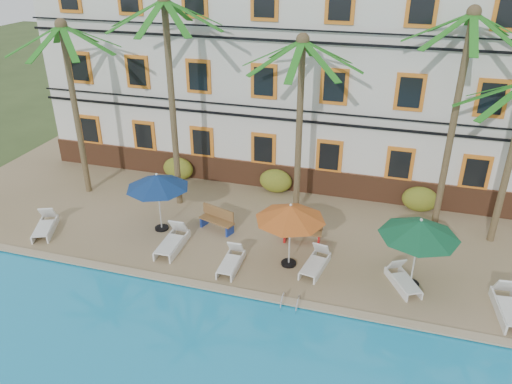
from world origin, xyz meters
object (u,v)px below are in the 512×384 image
(lounger_a, at_px, (45,226))
(lounger_b, at_px, (173,241))
(palm_c, at_px, (300,103))
(umbrella_green, at_px, (420,229))
(bench_left, at_px, (218,219))
(lounger_f, at_px, (509,306))
(palm_d, at_px, (459,93))
(umbrella_blue, at_px, (157,182))
(palm_a, at_px, (71,85))
(umbrella_red, at_px, (290,213))
(lounger_d, at_px, (316,263))
(palm_b, at_px, (170,77))
(bench_right, at_px, (302,230))
(lounger_c, at_px, (231,261))
(lounger_e, at_px, (403,279))
(pool_ladder, at_px, (290,305))

(lounger_a, xyz_separation_m, lounger_b, (5.35, 0.36, 0.02))
(palm_c, distance_m, umbrella_green, 6.60)
(palm_c, distance_m, bench_left, 5.56)
(lounger_f, distance_m, bench_left, 10.63)
(palm_d, height_order, umbrella_blue, palm_d)
(palm_a, distance_m, palm_c, 9.67)
(palm_c, height_order, umbrella_red, palm_c)
(lounger_d, bearing_deg, umbrella_blue, 171.68)
(palm_b, xyz_separation_m, bench_right, (5.82, -1.54, -5.09))
(umbrella_green, bearing_deg, palm_c, 141.94)
(umbrella_blue, distance_m, lounger_c, 4.33)
(lounger_d, height_order, bench_left, bench_left)
(lounger_a, height_order, bench_left, bench_left)
(palm_d, xyz_separation_m, lounger_d, (-4.13, -4.59, -5.16))
(palm_a, xyz_separation_m, umbrella_blue, (4.76, -2.16, -2.84))
(palm_d, bearing_deg, lounger_f, -68.70)
(lounger_c, xyz_separation_m, bench_left, (-1.35, 2.30, 0.21))
(lounger_b, relative_size, bench_left, 1.24)
(umbrella_green, height_order, lounger_d, umbrella_green)
(umbrella_red, bearing_deg, lounger_d, -0.16)
(palm_d, xyz_separation_m, lounger_f, (2.04, -5.23, -5.12))
(palm_b, bearing_deg, umbrella_red, -29.50)
(umbrella_blue, bearing_deg, lounger_e, -6.38)
(umbrella_red, bearing_deg, palm_c, 98.60)
(lounger_c, distance_m, lounger_f, 9.05)
(umbrella_red, bearing_deg, lounger_c, -158.93)
(umbrella_blue, xyz_separation_m, pool_ladder, (6.01, -3.09, -2.11))
(lounger_d, bearing_deg, bench_left, 159.72)
(lounger_c, relative_size, bench_left, 1.06)
(bench_left, bearing_deg, palm_d, 19.88)
(lounger_c, bearing_deg, bench_left, 120.42)
(lounger_c, xyz_separation_m, lounger_d, (2.88, 0.74, 0.01))
(lounger_e, xyz_separation_m, lounger_f, (3.20, -0.54, 0.05))
(palm_b, height_order, palm_d, palm_b)
(lounger_e, height_order, bench_right, bench_right)
(lounger_f, bearing_deg, lounger_a, 179.68)
(umbrella_green, xyz_separation_m, lounger_f, (2.93, -0.64, -1.91))
(palm_c, bearing_deg, lounger_d, -67.69)
(umbrella_green, height_order, bench_right, umbrella_green)
(palm_b, height_order, lounger_e, palm_b)
(lounger_a, height_order, lounger_b, lounger_b)
(palm_a, distance_m, bench_right, 11.36)
(umbrella_red, height_order, pool_ladder, umbrella_red)
(palm_c, distance_m, lounger_e, 7.47)
(palm_b, bearing_deg, umbrella_green, -18.11)
(lounger_c, bearing_deg, umbrella_red, 21.07)
(bench_left, bearing_deg, palm_b, 145.63)
(lounger_e, bearing_deg, palm_b, 160.89)
(bench_left, relative_size, bench_right, 1.02)
(palm_c, relative_size, lounger_b, 3.80)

